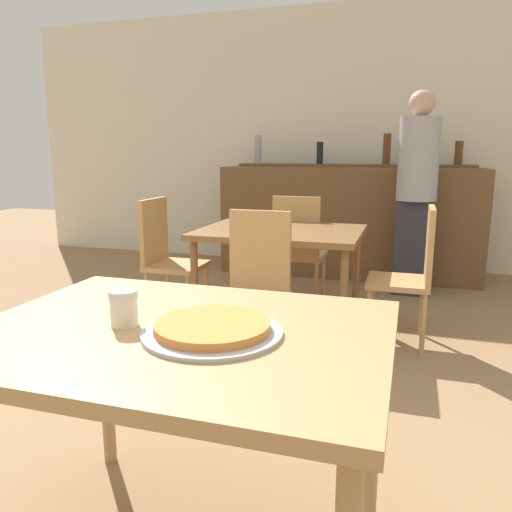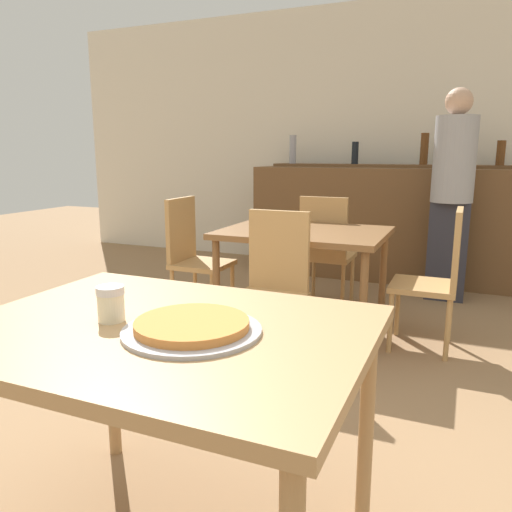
{
  "view_description": "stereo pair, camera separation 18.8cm",
  "coord_description": "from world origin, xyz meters",
  "px_view_note": "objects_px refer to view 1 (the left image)",
  "views": [
    {
      "loc": [
        0.6,
        -1.21,
        1.26
      ],
      "look_at": [
        0.05,
        0.55,
        0.87
      ],
      "focal_mm": 35.0,
      "sensor_mm": 36.0,
      "label": 1
    },
    {
      "loc": [
        0.78,
        -1.15,
        1.26
      ],
      "look_at": [
        0.05,
        0.55,
        0.87
      ],
      "focal_mm": 35.0,
      "sensor_mm": 36.0,
      "label": 2
    }
  ],
  "objects_px": {
    "chair_far_side_back": "(298,245)",
    "chair_far_side_right": "(413,268)",
    "chair_far_side_front": "(255,280)",
    "cheese_shaker": "(124,308)",
    "person_standing": "(417,187)",
    "chair_far_side_left": "(166,252)",
    "pizza_tray": "(212,329)"
  },
  "relations": [
    {
      "from": "chair_far_side_back",
      "to": "cheese_shaker",
      "type": "distance_m",
      "value": 2.76
    },
    {
      "from": "chair_far_side_back",
      "to": "chair_far_side_right",
      "type": "height_order",
      "value": "same"
    },
    {
      "from": "chair_far_side_front",
      "to": "chair_far_side_back",
      "type": "distance_m",
      "value": 1.18
    },
    {
      "from": "person_standing",
      "to": "chair_far_side_right",
      "type": "bearing_deg",
      "value": -90.16
    },
    {
      "from": "chair_far_side_back",
      "to": "chair_far_side_right",
      "type": "xyz_separation_m",
      "value": [
        0.89,
        -0.59,
        0.0
      ]
    },
    {
      "from": "chair_far_side_front",
      "to": "person_standing",
      "type": "bearing_deg",
      "value": 63.86
    },
    {
      "from": "chair_far_side_front",
      "to": "chair_far_side_back",
      "type": "bearing_deg",
      "value": 90.0
    },
    {
      "from": "chair_far_side_back",
      "to": "person_standing",
      "type": "xyz_separation_m",
      "value": [
        0.9,
        0.65,
        0.45
      ]
    },
    {
      "from": "chair_far_side_front",
      "to": "chair_far_side_back",
      "type": "xyz_separation_m",
      "value": [
        0.0,
        1.18,
        0.0
      ]
    },
    {
      "from": "chair_far_side_front",
      "to": "pizza_tray",
      "type": "height_order",
      "value": "chair_far_side_front"
    },
    {
      "from": "pizza_tray",
      "to": "cheese_shaker",
      "type": "distance_m",
      "value": 0.27
    },
    {
      "from": "cheese_shaker",
      "to": "chair_far_side_back",
      "type": "bearing_deg",
      "value": 92.01
    },
    {
      "from": "chair_far_side_front",
      "to": "cheese_shaker",
      "type": "xyz_separation_m",
      "value": [
        0.1,
        -1.56,
        0.31
      ]
    },
    {
      "from": "pizza_tray",
      "to": "chair_far_side_front",
      "type": "bearing_deg",
      "value": 103.15
    },
    {
      "from": "cheese_shaker",
      "to": "chair_far_side_front",
      "type": "bearing_deg",
      "value": 93.53
    },
    {
      "from": "chair_far_side_front",
      "to": "pizza_tray",
      "type": "distance_m",
      "value": 1.62
    },
    {
      "from": "chair_far_side_front",
      "to": "chair_far_side_left",
      "type": "distance_m",
      "value": 1.07
    },
    {
      "from": "chair_far_side_back",
      "to": "chair_far_side_front",
      "type": "bearing_deg",
      "value": 90.0
    },
    {
      "from": "pizza_tray",
      "to": "chair_far_side_back",
      "type": "bearing_deg",
      "value": 97.57
    },
    {
      "from": "chair_far_side_front",
      "to": "chair_far_side_right",
      "type": "xyz_separation_m",
      "value": [
        0.89,
        0.59,
        0.0
      ]
    },
    {
      "from": "chair_far_side_right",
      "to": "pizza_tray",
      "type": "distance_m",
      "value": 2.23
    },
    {
      "from": "cheese_shaker",
      "to": "person_standing",
      "type": "bearing_deg",
      "value": 76.71
    },
    {
      "from": "chair_far_side_right",
      "to": "pizza_tray",
      "type": "xyz_separation_m",
      "value": [
        -0.53,
        -2.14,
        0.28
      ]
    },
    {
      "from": "chair_far_side_back",
      "to": "chair_far_side_right",
      "type": "bearing_deg",
      "value": 146.56
    },
    {
      "from": "cheese_shaker",
      "to": "person_standing",
      "type": "height_order",
      "value": "person_standing"
    },
    {
      "from": "chair_far_side_right",
      "to": "chair_far_side_back",
      "type": "bearing_deg",
      "value": -123.44
    },
    {
      "from": "pizza_tray",
      "to": "cheese_shaker",
      "type": "xyz_separation_m",
      "value": [
        -0.27,
        -0.01,
        0.04
      ]
    },
    {
      "from": "chair_far_side_left",
      "to": "cheese_shaker",
      "type": "xyz_separation_m",
      "value": [
        0.99,
        -2.15,
        0.31
      ]
    },
    {
      "from": "chair_far_side_back",
      "to": "person_standing",
      "type": "relative_size",
      "value": 0.52
    },
    {
      "from": "chair_far_side_left",
      "to": "pizza_tray",
      "type": "height_order",
      "value": "chair_far_side_left"
    },
    {
      "from": "chair_far_side_back",
      "to": "chair_far_side_right",
      "type": "relative_size",
      "value": 1.0
    },
    {
      "from": "chair_far_side_left",
      "to": "person_standing",
      "type": "xyz_separation_m",
      "value": [
        1.79,
        1.24,
        0.45
      ]
    }
  ]
}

